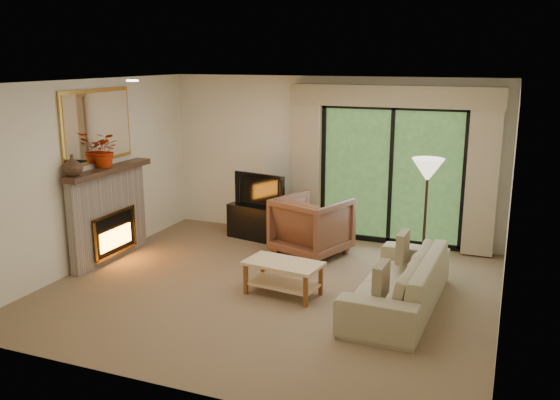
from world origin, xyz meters
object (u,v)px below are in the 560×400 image
at_px(sofa, 398,281).
at_px(media_console, 263,222).
at_px(armchair, 312,226).
at_px(coffee_table, 283,278).

bearing_deg(sofa, media_console, -124.64).
distance_m(media_console, armchair, 1.12).
distance_m(armchair, sofa, 2.13).
relative_size(media_console, coffee_table, 1.17).
xyz_separation_m(armchair, coffee_table, (0.17, -1.60, -0.23)).
height_order(armchair, sofa, armchair).
distance_m(sofa, coffee_table, 1.41).
xyz_separation_m(media_console, coffee_table, (1.17, -2.07, -0.06)).
xyz_separation_m(armchair, sofa, (1.56, -1.44, -0.12)).
relative_size(armchair, coffee_table, 1.03).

